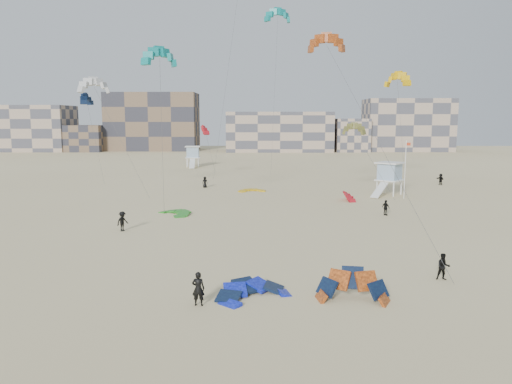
{
  "coord_description": "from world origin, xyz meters",
  "views": [
    {
      "loc": [
        4.55,
        -25.49,
        10.1
      ],
      "look_at": [
        4.19,
        6.0,
        5.44
      ],
      "focal_mm": 35.0,
      "sensor_mm": 36.0,
      "label": 1
    }
  ],
  "objects_px": {
    "kite_ground_blue": "(254,297)",
    "kitesurfer_main": "(198,289)",
    "lifeguard_tower_near": "(389,179)",
    "kite_ground_orange": "(352,300)"
  },
  "relations": [
    {
      "from": "kite_ground_blue",
      "to": "kite_ground_orange",
      "type": "bearing_deg",
      "value": -37.31
    },
    {
      "from": "kite_ground_blue",
      "to": "kite_ground_orange",
      "type": "height_order",
      "value": "kite_ground_orange"
    },
    {
      "from": "kitesurfer_main",
      "to": "kite_ground_blue",
      "type": "bearing_deg",
      "value": -151.82
    },
    {
      "from": "lifeguard_tower_near",
      "to": "kitesurfer_main",
      "type": "bearing_deg",
      "value": -78.0
    },
    {
      "from": "kite_ground_blue",
      "to": "kitesurfer_main",
      "type": "relative_size",
      "value": 2.37
    },
    {
      "from": "kite_ground_orange",
      "to": "kite_ground_blue",
      "type": "bearing_deg",
      "value": -176.7
    },
    {
      "from": "kite_ground_blue",
      "to": "lifeguard_tower_near",
      "type": "relative_size",
      "value": 0.69
    },
    {
      "from": "kite_ground_orange",
      "to": "kitesurfer_main",
      "type": "bearing_deg",
      "value": -165.53
    },
    {
      "from": "kitesurfer_main",
      "to": "lifeguard_tower_near",
      "type": "height_order",
      "value": "lifeguard_tower_near"
    },
    {
      "from": "kite_ground_orange",
      "to": "kitesurfer_main",
      "type": "relative_size",
      "value": 2.2
    }
  ]
}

